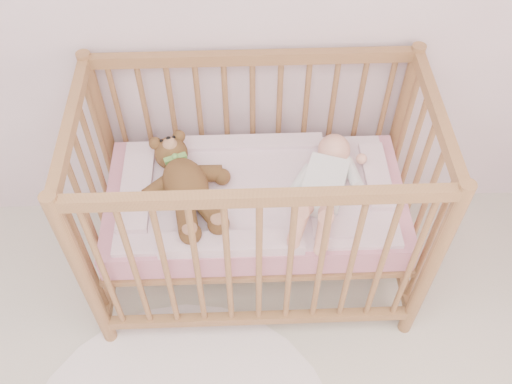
{
  "coord_description": "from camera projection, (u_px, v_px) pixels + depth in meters",
  "views": [
    {
      "loc": [
        0.32,
        0.14,
        2.36
      ],
      "look_at": [
        0.37,
        1.55,
        0.62
      ],
      "focal_mm": 40.0,
      "sensor_mm": 36.0,
      "label": 1
    }
  ],
  "objects": [
    {
      "name": "teddy_bear",
      "position": [
        186.0,
        184.0,
        2.23
      ],
      "size": [
        0.56,
        0.65,
        0.15
      ],
      "primitive_type": null,
      "rotation": [
        0.0,
        0.0,
        0.37
      ],
      "color": "brown",
      "rests_on": "blanket"
    },
    {
      "name": "blanket",
      "position": [
        256.0,
        192.0,
        2.31
      ],
      "size": [
        1.1,
        0.58,
        0.06
      ],
      "primitive_type": null,
      "color": "pink",
      "rests_on": "mattress"
    },
    {
      "name": "crib",
      "position": [
        256.0,
        201.0,
        2.36
      ],
      "size": [
        1.36,
        0.76,
        1.0
      ],
      "primitive_type": null,
      "color": "#A27645",
      "rests_on": "floor"
    },
    {
      "name": "baby",
      "position": [
        325.0,
        182.0,
        2.25
      ],
      "size": [
        0.47,
        0.66,
        0.14
      ],
      "primitive_type": null,
      "rotation": [
        0.0,
        0.0,
        -0.33
      ],
      "color": "white",
      "rests_on": "blanket"
    },
    {
      "name": "mattress",
      "position": [
        256.0,
        203.0,
        2.37
      ],
      "size": [
        1.22,
        0.62,
        0.13
      ],
      "primitive_type": "cube",
      "color": "#CD7F90",
      "rests_on": "crib"
    }
  ]
}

